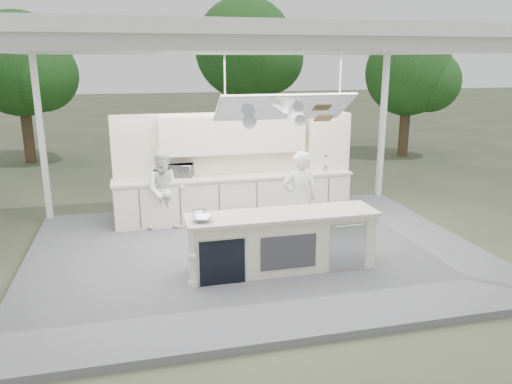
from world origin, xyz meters
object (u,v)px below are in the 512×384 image
object	(u,v)px
demo_island	(281,241)
sous_chef	(165,190)
back_counter	(235,197)
head_chef	(300,199)

from	to	relation	value
demo_island	sous_chef	bearing A→B (deg)	124.09
demo_island	back_counter	distance (m)	2.82
demo_island	sous_chef	distance (m)	2.99
back_counter	sous_chef	size ratio (longest dim) A/B	3.15
back_counter	sous_chef	world-z (taller)	sous_chef
demo_island	head_chef	bearing A→B (deg)	55.94
sous_chef	back_counter	bearing A→B (deg)	17.35
back_counter	demo_island	bearing A→B (deg)	-86.37
head_chef	back_counter	bearing A→B (deg)	-64.52
head_chef	sous_chef	world-z (taller)	head_chef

